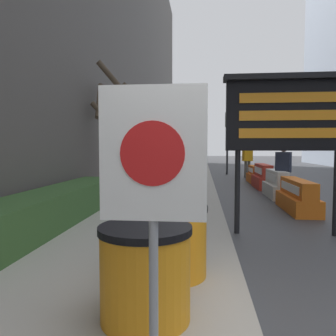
% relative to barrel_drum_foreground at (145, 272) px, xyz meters
% --- Properties ---
extents(hedge_strip, '(0.90, 5.97, 0.65)m').
position_rel_barrel_drum_foreground_xyz_m(hedge_strip, '(-2.35, 3.18, -0.08)').
color(hedge_strip, '#335628').
rests_on(hedge_strip, sidewalk_left).
extents(bare_tree, '(1.72, 1.81, 3.89)m').
position_rel_barrel_drum_foreground_xyz_m(bare_tree, '(-2.26, 7.15, 1.42)').
color(bare_tree, '#4C3D2D').
rests_on(bare_tree, sidewalk_left).
extents(barrel_drum_foreground, '(0.80, 0.80, 0.81)m').
position_rel_barrel_drum_foreground_xyz_m(barrel_drum_foreground, '(0.00, 0.00, 0.00)').
color(barrel_drum_foreground, orange).
rests_on(barrel_drum_foreground, sidewalk_left).
extents(barrel_drum_middle, '(0.80, 0.80, 0.81)m').
position_rel_barrel_drum_foreground_xyz_m(barrel_drum_middle, '(0.15, 0.98, 0.00)').
color(barrel_drum_middle, orange).
rests_on(barrel_drum_middle, sidewalk_left).
extents(warning_sign, '(0.67, 0.08, 1.85)m').
position_rel_barrel_drum_foreground_xyz_m(warning_sign, '(0.17, -0.70, 0.90)').
color(warning_sign, gray).
rests_on(warning_sign, sidewalk_left).
extents(message_board, '(2.32, 0.36, 2.90)m').
position_rel_barrel_drum_foreground_xyz_m(message_board, '(2.01, 3.46, 1.64)').
color(message_board, black).
rests_on(message_board, ground_plane).
extents(jersey_barrier_orange_near, '(0.63, 2.03, 0.80)m').
position_rel_barrel_drum_foreground_xyz_m(jersey_barrier_orange_near, '(2.87, 5.78, -0.19)').
color(jersey_barrier_orange_near, orange).
rests_on(jersey_barrier_orange_near, ground_plane).
extents(jersey_barrier_white, '(0.59, 1.84, 0.87)m').
position_rel_barrel_drum_foreground_xyz_m(jersey_barrier_white, '(2.87, 8.13, -0.16)').
color(jersey_barrier_white, silver).
rests_on(jersey_barrier_white, ground_plane).
extents(jersey_barrier_red_striped, '(0.63, 1.94, 0.94)m').
position_rel_barrel_drum_foreground_xyz_m(jersey_barrier_red_striped, '(2.87, 10.50, -0.13)').
color(jersey_barrier_red_striped, red).
rests_on(jersey_barrier_red_striped, ground_plane).
extents(jersey_barrier_orange_far, '(0.55, 1.65, 0.77)m').
position_rel_barrel_drum_foreground_xyz_m(jersey_barrier_orange_far, '(2.87, 12.67, -0.21)').
color(jersey_barrier_orange_far, orange).
rests_on(jersey_barrier_orange_far, ground_plane).
extents(traffic_light_near_curb, '(0.28, 0.45, 3.66)m').
position_rel_barrel_drum_foreground_xyz_m(traffic_light_near_curb, '(1.95, 16.92, 2.12)').
color(traffic_light_near_curb, '#2D2D30').
rests_on(traffic_light_near_curb, ground_plane).
extents(pedestrian_worker, '(0.55, 0.42, 1.83)m').
position_rel_barrel_drum_foreground_xyz_m(pedestrian_worker, '(2.86, 14.97, 0.54)').
color(pedestrian_worker, '#514C42').
rests_on(pedestrian_worker, ground_plane).
extents(pedestrian_passerby, '(0.52, 0.45, 1.69)m').
position_rel_barrel_drum_foreground_xyz_m(pedestrian_passerby, '(3.03, 7.94, 0.45)').
color(pedestrian_passerby, '#514C42').
rests_on(pedestrian_passerby, ground_plane).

